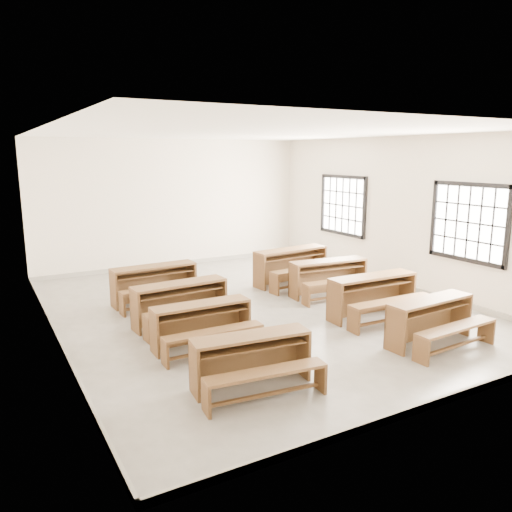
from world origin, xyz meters
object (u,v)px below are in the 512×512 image
desk_set_2 (181,301)px  desk_set_6 (329,275)px  desk_set_4 (432,318)px  desk_set_5 (374,293)px  desk_set_0 (253,358)px  desk_set_7 (292,264)px  desk_set_3 (155,281)px  desk_set_1 (203,322)px

desk_set_2 → desk_set_6: desk_set_6 is taller
desk_set_4 → desk_set_5: desk_set_5 is taller
desk_set_0 → desk_set_2: size_ratio=0.94×
desk_set_6 → desk_set_7: bearing=102.8°
desk_set_2 → desk_set_4: desk_set_2 is taller
desk_set_3 → desk_set_0: bearing=-93.9°
desk_set_0 → desk_set_5: bearing=28.9°
desk_set_1 → desk_set_5: 3.17m
desk_set_1 → desk_set_3: bearing=88.3°
desk_set_2 → desk_set_6: size_ratio=0.98×
desk_set_1 → desk_set_5: desk_set_5 is taller
desk_set_3 → desk_set_5: 4.10m
desk_set_4 → desk_set_6: size_ratio=0.94×
desk_set_0 → desk_set_6: (3.34, 2.81, 0.03)m
desk_set_5 → desk_set_7: desk_set_7 is taller
desk_set_6 → desk_set_7: desk_set_7 is taller
desk_set_3 → desk_set_4: bearing=-56.6°
desk_set_5 → desk_set_6: size_ratio=1.00×
desk_set_3 → desk_set_5: size_ratio=0.98×
desk_set_3 → desk_set_6: 3.47m
desk_set_2 → desk_set_3: size_ratio=1.00×
desk_set_0 → desk_set_5: desk_set_5 is taller
desk_set_0 → desk_set_4: desk_set_4 is taller
desk_set_4 → desk_set_7: (0.13, 4.02, 0.05)m
desk_set_1 → desk_set_5: bearing=-2.9°
desk_set_4 → desk_set_6: 2.88m
desk_set_1 → desk_set_6: (3.35, 1.30, 0.03)m
desk_set_5 → desk_set_1: bearing=177.6°
desk_set_3 → desk_set_7: size_ratio=0.91×
desk_set_3 → desk_set_4: 5.06m
desk_set_0 → desk_set_3: desk_set_3 is taller
desk_set_0 → desk_set_1: bearing=96.6°
desk_set_6 → desk_set_7: (-0.14, 1.15, 0.03)m
desk_set_1 → desk_set_6: bearing=22.0°
desk_set_2 → desk_set_7: bearing=19.9°
desk_set_0 → desk_set_5: (3.16, 1.31, 0.05)m
desk_set_1 → desk_set_4: 3.45m
desk_set_1 → desk_set_3: desk_set_3 is taller
desk_set_5 → desk_set_0: bearing=-156.1°
desk_set_2 → desk_set_7: (3.12, 1.36, 0.04)m
desk_set_1 → desk_set_7: desk_set_7 is taller
desk_set_4 → desk_set_5: size_ratio=0.94×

